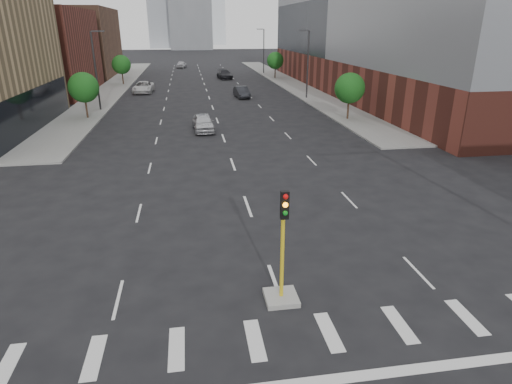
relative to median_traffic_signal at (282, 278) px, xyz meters
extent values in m
cube|color=gray|center=(-15.00, 65.03, -0.90)|extent=(5.00, 92.00, 0.15)
cube|color=gray|center=(15.00, 65.03, -0.90)|extent=(5.00, 92.00, 0.15)
cube|color=brown|center=(-27.50, 57.03, 5.03)|extent=(20.00, 22.00, 12.00)
cube|color=brown|center=(-27.50, 83.03, 5.53)|extent=(20.00, 24.00, 13.00)
cube|color=brown|center=(29.50, 51.03, 1.53)|extent=(24.00, 70.00, 5.00)
cube|color=#999993|center=(0.00, 0.03, -0.87)|extent=(1.20, 1.20, 0.20)
cylinder|color=gold|center=(0.00, 0.03, 0.83)|extent=(0.14, 0.14, 3.20)
cube|color=black|center=(0.00, -0.15, 2.93)|extent=(0.28, 0.18, 1.00)
sphere|color=red|center=(0.00, -0.25, 3.28)|extent=(0.18, 0.18, 0.18)
sphere|color=orange|center=(0.00, -0.25, 2.98)|extent=(0.18, 0.18, 0.18)
sphere|color=#0C7F19|center=(0.00, -0.25, 2.68)|extent=(0.18, 0.18, 0.18)
cylinder|color=#2D2D30|center=(13.50, 46.03, 3.53)|extent=(0.20, 0.20, 9.00)
cube|color=#2D2D30|center=(12.70, 46.03, 8.03)|extent=(1.40, 0.22, 0.15)
cylinder|color=#2D2D30|center=(13.50, 81.03, 3.53)|extent=(0.20, 0.20, 9.00)
cube|color=#2D2D30|center=(12.70, 81.03, 8.03)|extent=(1.40, 0.22, 0.15)
cylinder|color=#2D2D30|center=(-13.50, 41.03, 3.53)|extent=(0.20, 0.20, 9.00)
cube|color=#2D2D30|center=(-12.70, 41.03, 8.03)|extent=(1.40, 0.22, 0.15)
cylinder|color=#382619|center=(-14.00, 36.03, 0.05)|extent=(0.20, 0.20, 1.75)
sphere|color=#154E17|center=(-14.00, 36.03, 2.43)|extent=(3.20, 3.20, 3.20)
cylinder|color=#382619|center=(-14.00, 66.03, 0.05)|extent=(0.20, 0.20, 1.75)
sphere|color=#154E17|center=(-14.00, 66.03, 2.43)|extent=(3.20, 3.20, 3.20)
cylinder|color=#382619|center=(14.00, 31.03, 0.05)|extent=(0.20, 0.20, 1.75)
sphere|color=#154E17|center=(14.00, 31.03, 2.43)|extent=(3.20, 3.20, 3.20)
cylinder|color=#382619|center=(14.00, 71.03, 0.05)|extent=(0.20, 0.20, 1.75)
sphere|color=#154E17|center=(14.00, 71.03, 2.43)|extent=(3.20, 3.20, 3.20)
imported|color=silver|center=(-1.67, 28.23, -0.16)|extent=(2.17, 4.89, 1.63)
imported|color=#222428|center=(4.62, 48.38, -0.20)|extent=(2.05, 4.83, 1.55)
imported|color=silver|center=(-9.64, 55.54, -0.14)|extent=(3.08, 6.16, 1.67)
imported|color=black|center=(4.28, 72.28, -0.14)|extent=(3.01, 6.01, 1.68)
imported|color=#AEAEB2|center=(-4.10, 97.28, -0.12)|extent=(2.64, 5.22, 1.70)
camera|label=1|loc=(-3.00, -13.01, 8.50)|focal=30.00mm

